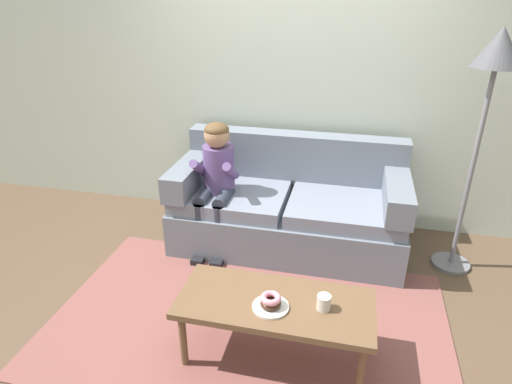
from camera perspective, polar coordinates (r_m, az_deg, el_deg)
name	(u,v)px	position (r m, az deg, el deg)	size (l,w,h in m)	color
ground	(257,299)	(3.31, 0.09, -13.75)	(10.00, 10.00, 0.00)	brown
wall_back	(293,71)	(4.00, 4.81, 15.43)	(8.00, 0.10, 2.80)	beige
area_rug	(248,321)	(3.12, -0.99, -16.49)	(2.67, 1.64, 0.01)	brown
couch	(289,208)	(3.80, 4.34, -2.06)	(1.93, 0.90, 0.91)	slate
coffee_table	(275,307)	(2.65, 2.52, -14.77)	(1.15, 0.50, 0.43)	brown
person_child	(216,175)	(3.61, -5.22, 2.16)	(0.34, 0.58, 1.10)	#664C84
plate	(271,307)	(2.57, 1.92, -14.74)	(0.21, 0.21, 0.01)	white
donut	(271,303)	(2.55, 1.93, -14.31)	(0.12, 0.12, 0.04)	#422619
donut_second	(271,298)	(2.53, 1.94, -13.68)	(0.12, 0.12, 0.04)	pink
mug	(324,302)	(2.56, 8.85, -14.06)	(0.08, 0.08, 0.09)	silver
floor_lamp	(493,77)	(3.44, 28.56, 13.05)	(0.33, 0.33, 1.85)	slate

